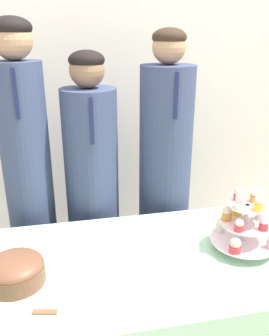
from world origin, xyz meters
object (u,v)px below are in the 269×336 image
Objects in this scene: student_2 at (164,187)px; round_cake at (15,271)px; student_1 at (93,201)px; student_0 at (30,189)px; cupcake_stand at (244,221)px; cake_knife at (60,312)px.

round_cake is at bearing -140.17° from student_2.
student_1 is 0.40m from student_2.
cupcake_stand is at bearing -31.98° from student_0.
round_cake is 0.15× the size of student_1.
student_1 is (0.18, 0.79, 0.00)m from cake_knife.
student_2 is (0.40, 0.00, 0.05)m from student_1.
round_cake is 0.14× the size of student_2.
round_cake is 0.93m from cupcake_stand.
cake_knife is 0.82m from student_1.
student_2 reaches higher than cake_knife.
student_0 is 0.34m from student_1.
student_1 is 0.94× the size of student_2.
student_2 is at bearing 39.83° from round_cake.
round_cake is 0.62m from student_0.
student_2 is (-0.18, 0.57, -0.08)m from cupcake_stand.
cake_knife is 0.17× the size of student_0.
student_2 reaches higher than student_1.
cupcake_stand is 0.17× the size of student_0.
cake_knife is at bearing -163.42° from cupcake_stand.
cake_knife is at bearing -49.03° from round_cake.
round_cake is at bearing -176.81° from cupcake_stand.
cupcake_stand reaches higher than round_cake.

